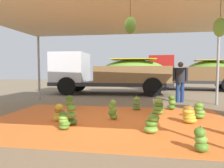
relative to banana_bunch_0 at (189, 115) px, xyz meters
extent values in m
plane|color=#7F6B51|center=(-2.10, 2.90, -0.22)|extent=(40.00, 40.00, 0.00)
cube|color=orange|center=(-2.10, -0.10, -0.22)|extent=(6.52, 4.31, 0.01)
cylinder|color=#9EA0A5|center=(-5.90, 3.20, 1.24)|extent=(0.10, 0.10, 2.92)
cylinder|color=#9EA0A5|center=(1.70, 3.20, 1.24)|extent=(0.10, 0.10, 2.92)
cube|color=beige|center=(-2.10, -0.10, 2.73)|extent=(8.00, 7.00, 0.06)
cylinder|color=#4C422D|center=(0.27, -1.25, 2.43)|extent=(0.01, 0.01, 0.53)
ellipsoid|color=#6B9E38|center=(0.27, -1.25, 1.97)|extent=(0.24, 0.24, 0.36)
cylinder|color=#4C422D|center=(-1.46, -1.00, 2.51)|extent=(0.01, 0.01, 0.38)
ellipsoid|color=#477523|center=(-1.46, -1.00, 2.12)|extent=(0.24, 0.24, 0.36)
ellipsoid|color=gold|center=(0.02, -0.02, -0.13)|extent=(0.48, 0.48, 0.16)
ellipsoid|color=gold|center=(0.01, 0.00, -0.06)|extent=(0.38, 0.38, 0.16)
ellipsoid|color=gold|center=(-0.01, 0.01, 0.01)|extent=(0.43, 0.43, 0.16)
ellipsoid|color=gold|center=(-0.02, -0.01, 0.09)|extent=(0.37, 0.37, 0.16)
ellipsoid|color=#996628|center=(-0.01, 0.03, 0.16)|extent=(0.39, 0.39, 0.16)
cylinder|color=olive|center=(0.00, 0.01, 0.22)|extent=(0.04, 0.04, 0.12)
ellipsoid|color=#477523|center=(-2.95, -0.64, -0.14)|extent=(0.42, 0.42, 0.15)
ellipsoid|color=#6B9E38|center=(-2.95, -0.67, 0.03)|extent=(0.39, 0.39, 0.15)
ellipsoid|color=#60932D|center=(-2.95, -0.63, 0.20)|extent=(0.29, 0.29, 0.15)
cylinder|color=olive|center=(-2.93, -0.65, 0.26)|extent=(0.04, 0.04, 0.12)
ellipsoid|color=#6B9E38|center=(-1.99, 0.08, -0.13)|extent=(0.31, 0.31, 0.17)
ellipsoid|color=#518428|center=(-2.03, 0.05, -0.03)|extent=(0.30, 0.30, 0.17)
ellipsoid|color=#75A83D|center=(-2.00, 0.07, 0.06)|extent=(0.28, 0.28, 0.17)
ellipsoid|color=#75A83D|center=(-2.04, 0.06, 0.16)|extent=(0.26, 0.26, 0.17)
ellipsoid|color=#6B9E38|center=(-1.99, 0.04, 0.26)|extent=(0.24, 0.24, 0.17)
cylinder|color=olive|center=(-2.01, 0.07, 0.32)|extent=(0.04, 0.04, 0.12)
ellipsoid|color=#75A83D|center=(-1.00, -1.02, -0.13)|extent=(0.33, 0.33, 0.16)
ellipsoid|color=#518428|center=(-0.99, -1.00, 0.00)|extent=(0.37, 0.37, 0.16)
ellipsoid|color=#60932D|center=(-0.94, -1.04, 0.13)|extent=(0.36, 0.36, 0.16)
cylinder|color=olive|center=(-0.97, -1.03, 0.19)|extent=(0.04, 0.04, 0.12)
ellipsoid|color=#518428|center=(-1.41, 1.57, -0.15)|extent=(0.37, 0.37, 0.13)
ellipsoid|color=#518428|center=(-1.42, 1.53, 0.01)|extent=(0.28, 0.28, 0.13)
ellipsoid|color=#6B9E38|center=(-1.40, 1.53, 0.17)|extent=(0.31, 0.31, 0.13)
cylinder|color=olive|center=(-1.41, 1.56, 0.23)|extent=(0.04, 0.04, 0.12)
ellipsoid|color=#518428|center=(-0.19, -1.95, -0.13)|extent=(0.25, 0.25, 0.17)
ellipsoid|color=#6B9E38|center=(-0.20, -1.93, -0.01)|extent=(0.28, 0.28, 0.17)
ellipsoid|color=#518428|center=(-0.22, -1.95, 0.11)|extent=(0.22, 0.22, 0.17)
cylinder|color=olive|center=(-0.21, -1.95, 0.17)|extent=(0.04, 0.04, 0.12)
ellipsoid|color=gold|center=(-3.45, -0.34, -0.13)|extent=(0.35, 0.35, 0.17)
ellipsoid|color=gold|center=(-3.45, -0.28, -0.03)|extent=(0.32, 0.32, 0.17)
ellipsoid|color=#996628|center=(-3.45, -0.31, 0.07)|extent=(0.22, 0.22, 0.17)
ellipsoid|color=gold|center=(-3.40, -0.34, 0.17)|extent=(0.21, 0.21, 0.17)
cylinder|color=olive|center=(-3.43, -0.31, 0.23)|extent=(0.04, 0.04, 0.12)
ellipsoid|color=#60932D|center=(0.40, 0.57, -0.13)|extent=(0.41, 0.41, 0.16)
ellipsoid|color=#6B9E38|center=(0.42, 0.59, -0.04)|extent=(0.39, 0.39, 0.16)
ellipsoid|color=#518428|center=(0.37, 0.61, 0.06)|extent=(0.35, 0.35, 0.16)
ellipsoid|color=#60932D|center=(0.39, 0.61, 0.16)|extent=(0.28, 0.28, 0.16)
cylinder|color=olive|center=(0.40, 0.60, 0.22)|extent=(0.04, 0.04, 0.12)
ellipsoid|color=#60932D|center=(-3.90, 1.80, -0.13)|extent=(0.33, 0.33, 0.16)
ellipsoid|color=#75A83D|center=(-3.92, 1.77, -0.05)|extent=(0.30, 0.30, 0.16)
ellipsoid|color=#60932D|center=(-3.92, 1.76, 0.03)|extent=(0.28, 0.28, 0.16)
ellipsoid|color=#518428|center=(-3.91, 1.75, 0.12)|extent=(0.34, 0.34, 0.16)
cylinder|color=olive|center=(-3.93, 1.77, 0.18)|extent=(0.04, 0.04, 0.12)
ellipsoid|color=#518428|center=(-2.96, -1.07, -0.15)|extent=(0.27, 0.27, 0.13)
ellipsoid|color=#518428|center=(-2.94, -1.07, -0.08)|extent=(0.24, 0.24, 0.13)
ellipsoid|color=#6B9E38|center=(-2.98, -1.08, 0.00)|extent=(0.30, 0.30, 0.13)
ellipsoid|color=#75A83D|center=(-2.98, -1.09, 0.07)|extent=(0.29, 0.29, 0.13)
ellipsoid|color=#477523|center=(-2.98, -1.08, 0.14)|extent=(0.27, 0.27, 0.13)
cylinder|color=olive|center=(-2.96, -1.08, 0.20)|extent=(0.04, 0.04, 0.12)
ellipsoid|color=#60932D|center=(-0.73, 0.96, -0.13)|extent=(0.46, 0.46, 0.16)
ellipsoid|color=#6B9E38|center=(-0.69, 0.96, -0.02)|extent=(0.39, 0.39, 0.16)
ellipsoid|color=#477523|center=(-0.71, 0.98, 0.09)|extent=(0.33, 0.33, 0.16)
ellipsoid|color=#75A83D|center=(-0.72, 0.96, 0.20)|extent=(0.38, 0.38, 0.16)
cylinder|color=olive|center=(-0.70, 0.97, 0.26)|extent=(0.04, 0.04, 0.12)
ellipsoid|color=#477523|center=(-0.22, 1.80, -0.12)|extent=(0.36, 0.36, 0.18)
ellipsoid|color=#60932D|center=(-0.19, 1.79, 0.04)|extent=(0.33, 0.33, 0.18)
ellipsoid|color=#477523|center=(-0.22, 1.80, 0.21)|extent=(0.24, 0.24, 0.18)
cylinder|color=olive|center=(-0.20, 1.80, 0.27)|extent=(0.04, 0.04, 0.12)
cube|color=#2D2D2D|center=(-3.10, 6.37, 0.38)|extent=(6.88, 2.60, 0.20)
cube|color=silver|center=(-5.55, 6.29, 1.33)|extent=(1.98, 2.24, 1.70)
cube|color=#232D38|center=(-6.52, 6.25, 1.67)|extent=(0.09, 1.89, 0.75)
cube|color=olive|center=(-1.77, 5.28, 0.93)|extent=(4.22, 0.23, 0.90)
cube|color=olive|center=(-1.85, 7.56, 0.93)|extent=(4.22, 0.23, 0.90)
cube|color=olive|center=(0.26, 6.49, 0.93)|extent=(0.16, 2.37, 0.90)
ellipsoid|color=#75A83D|center=(-1.81, 6.42, 1.12)|extent=(3.78, 2.11, 1.28)
cube|color=yellow|center=(-1.81, 6.42, 1.77)|extent=(2.59, 1.88, 0.04)
cylinder|color=black|center=(-5.38, 5.21, 0.28)|extent=(1.01, 0.31, 1.00)
cylinder|color=black|center=(-5.45, 7.37, 0.28)|extent=(1.01, 0.31, 1.00)
cylinder|color=black|center=(-0.76, 5.37, 0.28)|extent=(1.01, 0.31, 1.00)
cylinder|color=black|center=(-0.83, 7.54, 0.28)|extent=(1.01, 0.31, 1.00)
cube|color=#2D2D2D|center=(2.20, 9.51, 0.38)|extent=(6.23, 2.91, 0.20)
cube|color=red|center=(0.05, 9.77, 1.33)|extent=(1.91, 2.22, 1.70)
cube|color=#232D38|center=(-0.80, 9.87, 1.67)|extent=(0.23, 1.76, 0.75)
cube|color=brown|center=(3.20, 8.32, 0.93)|extent=(3.71, 0.52, 0.90)
cube|color=brown|center=(3.46, 10.44, 0.93)|extent=(3.71, 0.52, 0.90)
ellipsoid|color=#60932D|center=(3.33, 9.38, 1.14)|extent=(3.47, 2.24, 1.32)
cube|color=yellow|center=(3.33, 9.38, 1.82)|extent=(2.42, 1.94, 0.04)
cylinder|color=black|center=(0.05, 8.76, 0.28)|extent=(1.03, 0.40, 1.00)
cylinder|color=black|center=(0.29, 10.76, 0.28)|extent=(1.03, 0.40, 1.00)
cylinder|color=black|center=(4.34, 10.27, 0.28)|extent=(1.03, 0.40, 1.00)
cylinder|color=navy|center=(0.26, 3.63, 0.20)|extent=(0.16, 0.16, 0.85)
cylinder|color=navy|center=(0.45, 3.63, 0.20)|extent=(0.16, 0.16, 0.85)
cylinder|color=#26262D|center=(0.35, 3.63, 0.94)|extent=(0.39, 0.39, 0.63)
cylinder|color=#26262D|center=(0.10, 3.63, 0.98)|extent=(0.12, 0.12, 0.56)
cylinder|color=#26262D|center=(0.61, 3.63, 0.98)|extent=(0.12, 0.12, 0.56)
sphere|color=brown|center=(0.35, 3.63, 1.40)|extent=(0.23, 0.23, 0.23)
camera|label=1|loc=(-1.13, -5.50, 1.15)|focal=32.99mm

